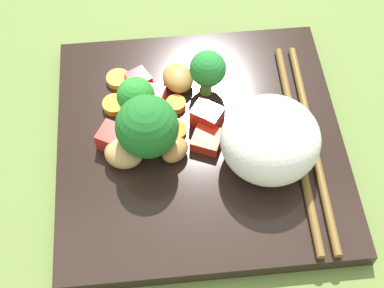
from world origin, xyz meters
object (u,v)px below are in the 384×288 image
at_px(carrot_slice_0, 175,130).
at_px(chopstick_pair, 305,142).
at_px(broccoli_floret_1, 208,70).
at_px(square_plate, 200,143).
at_px(rice_mound, 270,140).

height_order(carrot_slice_0, chopstick_pair, chopstick_pair).
bearing_deg(broccoli_floret_1, chopstick_pair, -39.84).
distance_m(square_plate, carrot_slice_0, 0.03).
xyz_separation_m(broccoli_floret_1, carrot_slice_0, (-0.04, -0.05, -0.03)).
height_order(broccoli_floret_1, carrot_slice_0, broccoli_floret_1).
height_order(rice_mound, carrot_slice_0, rice_mound).
distance_m(square_plate, broccoli_floret_1, 0.07).
xyz_separation_m(square_plate, carrot_slice_0, (-0.02, 0.01, 0.01)).
bearing_deg(carrot_slice_0, rice_mound, -24.12).
relative_size(square_plate, carrot_slice_0, 12.12).
bearing_deg(chopstick_pair, carrot_slice_0, 79.15).
height_order(rice_mound, chopstick_pair, rice_mound).
height_order(square_plate, broccoli_floret_1, broccoli_floret_1).
relative_size(square_plate, rice_mound, 3.01).
height_order(square_plate, chopstick_pair, chopstick_pair).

